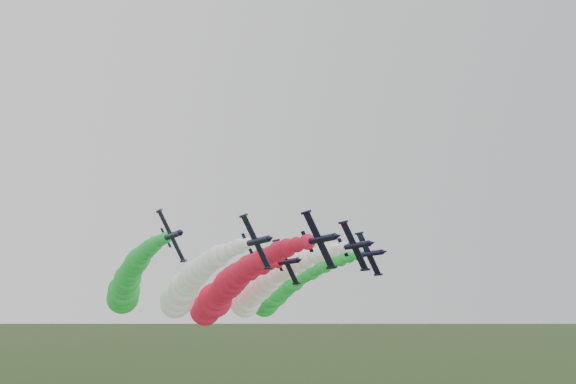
% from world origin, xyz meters
% --- Properties ---
extents(jet_lead, '(12.54, 71.24, 18.10)m').
position_xyz_m(jet_lead, '(4.32, 42.20, 32.84)').
color(jet_lead, black).
rests_on(jet_lead, ground).
extents(jet_inner_left, '(12.79, 71.50, 18.36)m').
position_xyz_m(jet_inner_left, '(-2.27, 52.42, 32.93)').
color(jet_inner_left, black).
rests_on(jet_inner_left, ground).
extents(jet_inner_right, '(13.00, 71.70, 18.57)m').
position_xyz_m(jet_inner_right, '(17.63, 50.91, 33.41)').
color(jet_inner_right, black).
rests_on(jet_inner_right, ground).
extents(jet_outer_left, '(13.08, 71.79, 18.65)m').
position_xyz_m(jet_outer_left, '(-13.62, 63.90, 34.11)').
color(jet_outer_left, black).
rests_on(jet_outer_left, ground).
extents(jet_outer_right, '(13.07, 71.77, 18.63)m').
position_xyz_m(jet_outer_right, '(29.54, 63.20, 33.18)').
color(jet_outer_right, black).
rests_on(jet_outer_right, ground).
extents(jet_trail, '(13.44, 72.15, 19.01)m').
position_xyz_m(jet_trail, '(12.03, 68.27, 30.91)').
color(jet_trail, black).
rests_on(jet_trail, ground).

